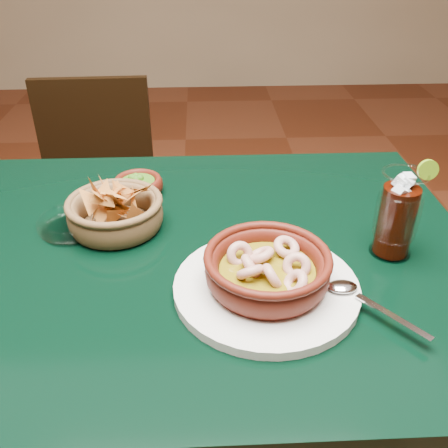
{
  "coord_description": "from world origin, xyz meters",
  "views": [
    {
      "loc": [
        0.11,
        -0.75,
        1.26
      ],
      "look_at": [
        0.14,
        -0.02,
        0.81
      ],
      "focal_mm": 40.0,
      "sensor_mm": 36.0,
      "label": 1
    }
  ],
  "objects_px": {
    "dining_chair": "(98,201)",
    "shrimp_plate": "(267,274)",
    "dining_table": "(150,291)",
    "cola_drink": "(397,215)",
    "chip_basket": "(115,212)"
  },
  "relations": [
    {
      "from": "dining_chair",
      "to": "shrimp_plate",
      "type": "xyz_separation_m",
      "value": [
        0.44,
        -0.83,
        0.33
      ]
    },
    {
      "from": "dining_table",
      "to": "cola_drink",
      "type": "relative_size",
      "value": 6.72
    },
    {
      "from": "shrimp_plate",
      "to": "cola_drink",
      "type": "xyz_separation_m",
      "value": [
        0.23,
        0.1,
        0.04
      ]
    },
    {
      "from": "chip_basket",
      "to": "dining_chair",
      "type": "bearing_deg",
      "value": 105.9
    },
    {
      "from": "dining_table",
      "to": "dining_chair",
      "type": "height_order",
      "value": "dining_chair"
    },
    {
      "from": "dining_table",
      "to": "cola_drink",
      "type": "xyz_separation_m",
      "value": [
        0.44,
        -0.03,
        0.18
      ]
    },
    {
      "from": "dining_chair",
      "to": "cola_drink",
      "type": "relative_size",
      "value": 4.67
    },
    {
      "from": "dining_chair",
      "to": "chip_basket",
      "type": "distance_m",
      "value": 0.73
    },
    {
      "from": "chip_basket",
      "to": "dining_table",
      "type": "bearing_deg",
      "value": -50.25
    },
    {
      "from": "shrimp_plate",
      "to": "cola_drink",
      "type": "distance_m",
      "value": 0.26
    },
    {
      "from": "dining_table",
      "to": "cola_drink",
      "type": "height_order",
      "value": "cola_drink"
    },
    {
      "from": "shrimp_plate",
      "to": "chip_basket",
      "type": "relative_size",
      "value": 1.7
    },
    {
      "from": "dining_table",
      "to": "chip_basket",
      "type": "distance_m",
      "value": 0.16
    },
    {
      "from": "cola_drink",
      "to": "dining_chair",
      "type": "bearing_deg",
      "value": 132.59
    },
    {
      "from": "dining_table",
      "to": "shrimp_plate",
      "type": "relative_size",
      "value": 3.3
    }
  ]
}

